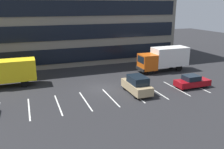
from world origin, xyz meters
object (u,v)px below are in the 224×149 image
Objects in this scene: box_truck_orange at (164,58)px; suv_tan at (137,85)px; sedan_maroon at (192,82)px; box_truck_yellow_all at (7,72)px.

suv_tan is at bearing -138.25° from box_truck_orange.
box_truck_yellow_all is at bearing 158.79° from sedan_maroon.
suv_tan is at bearing -28.90° from box_truck_yellow_all.
box_truck_yellow_all is 0.92× the size of box_truck_orange.
box_truck_orange is 1.81× the size of sedan_maroon.
suv_tan is at bearing 175.80° from sedan_maroon.
box_truck_yellow_all is 21.76m from box_truck_orange.
sedan_maroon is 7.19m from suv_tan.
box_truck_orange is at bearing 41.75° from suv_tan.
box_truck_orange is at bearing -1.18° from box_truck_yellow_all.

